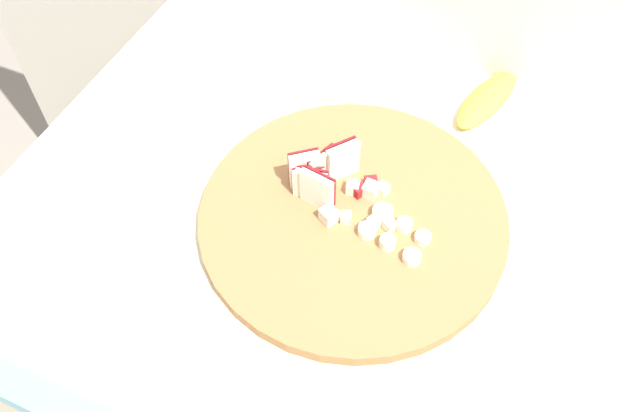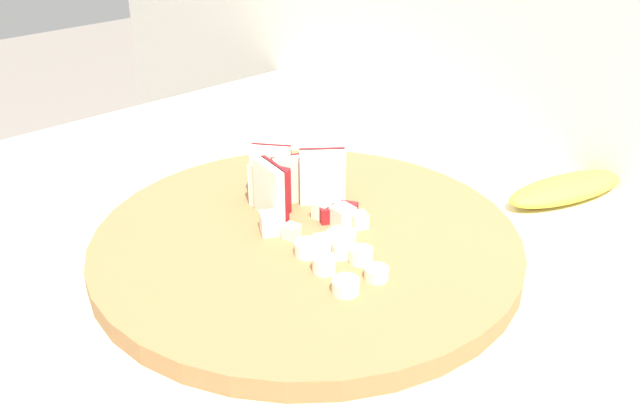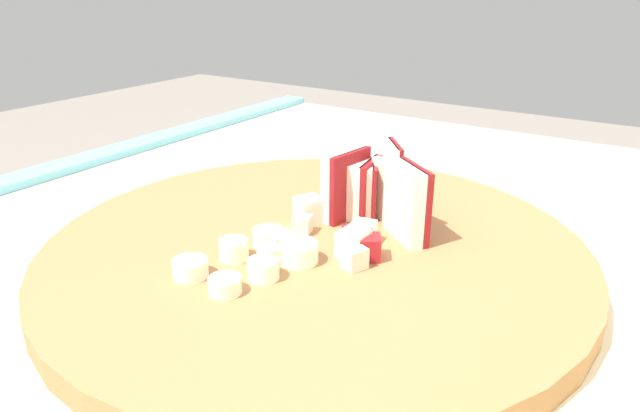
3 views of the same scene
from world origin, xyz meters
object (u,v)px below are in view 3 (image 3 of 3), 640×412
object	(u,v)px
cutting_board	(315,251)
apple_wedge_fan	(379,189)
apple_dice_pile	(330,236)
banana_slice_rows	(254,257)

from	to	relation	value
cutting_board	apple_wedge_fan	bearing A→B (deg)	158.36
apple_wedge_fan	apple_dice_pile	distance (m)	0.07
apple_dice_pile	banana_slice_rows	bearing A→B (deg)	-27.27
cutting_board	apple_wedge_fan	world-z (taller)	apple_wedge_fan
cutting_board	apple_wedge_fan	size ratio (longest dim) A/B	4.39
apple_wedge_fan	banana_slice_rows	world-z (taller)	apple_wedge_fan
apple_dice_pile	banana_slice_rows	xyz separation A→B (m)	(0.06, -0.03, -0.00)
apple_wedge_fan	cutting_board	bearing A→B (deg)	-21.64
cutting_board	banana_slice_rows	size ratio (longest dim) A/B	4.48
apple_dice_pile	apple_wedge_fan	bearing A→B (deg)	174.16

